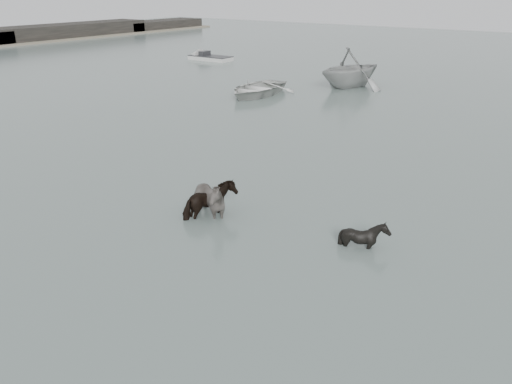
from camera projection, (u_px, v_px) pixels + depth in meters
ground at (264, 229)px, 13.73m from camera, size 140.00×140.00×0.00m
pony_pinto at (205, 190)px, 14.30m from camera, size 1.99×1.31×1.54m
pony_dark at (211, 195)px, 14.24m from camera, size 1.25×1.42×1.34m
pony_black at (365, 227)px, 12.60m from camera, size 1.29×1.22×1.14m
rowboat_lead at (257, 87)px, 30.16m from camera, size 3.77×5.08×1.01m
rowboat_trail at (351, 66)px, 32.22m from camera, size 5.69×6.14×2.65m
skiff_outer at (210, 56)px, 44.11m from camera, size 5.51×1.70×0.75m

